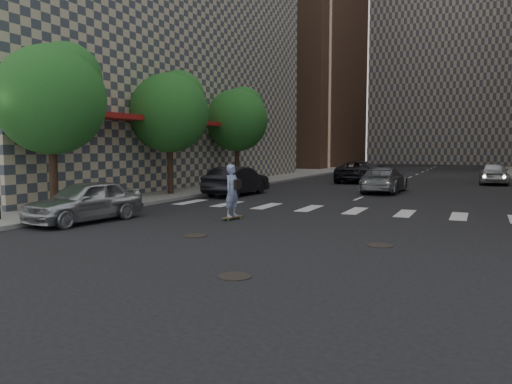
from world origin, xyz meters
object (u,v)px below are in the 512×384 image
at_px(skateboarder, 232,191).
at_px(traffic_car_b, 384,180).
at_px(traffic_car_a, 237,181).
at_px(tree_b, 172,109).
at_px(tree_c, 238,117).
at_px(traffic_car_e, 373,174).
at_px(tree_a, 54,95).
at_px(traffic_car_c, 358,171).
at_px(traffic_car_d, 494,173).
at_px(silver_sedan, 85,201).

relative_size(skateboarder, traffic_car_b, 0.39).
distance_m(skateboarder, traffic_car_a, 9.21).
height_order(tree_b, tree_c, same).
distance_m(traffic_car_a, traffic_car_e, 13.67).
xyz_separation_m(tree_a, traffic_car_c, (6.63, 22.86, -3.84)).
bearing_deg(traffic_car_d, skateboarder, 68.24).
distance_m(traffic_car_a, traffic_car_d, 19.71).
xyz_separation_m(skateboarder, traffic_car_c, (-0.30, 21.30, -0.25)).
relative_size(silver_sedan, traffic_car_a, 0.91).
relative_size(tree_a, skateboarder, 3.27).
relative_size(tree_c, silver_sedan, 1.51).
xyz_separation_m(silver_sedan, traffic_car_c, (4.17, 24.00, 0.06)).
height_order(skateboarder, traffic_car_e, skateboarder).
bearing_deg(tree_b, silver_sedan, -74.96).
height_order(tree_c, silver_sedan, tree_c).
height_order(traffic_car_b, traffic_car_d, traffic_car_d).
relative_size(skateboarder, traffic_car_e, 0.50).
bearing_deg(traffic_car_c, tree_b, 62.35).
bearing_deg(traffic_car_e, tree_c, 47.02).
bearing_deg(traffic_car_d, tree_c, 28.10).
bearing_deg(tree_b, skateboarder, -42.92).
bearing_deg(traffic_car_d, tree_b, 45.83).
height_order(traffic_car_a, traffic_car_e, traffic_car_a).
bearing_deg(tree_b, traffic_car_b, 34.91).
height_order(tree_b, silver_sedan, tree_b).
relative_size(traffic_car_a, traffic_car_e, 1.19).
xyz_separation_m(tree_c, traffic_car_b, (9.99, -1.03, -3.90)).
xyz_separation_m(tree_b, traffic_car_d, (15.95, 16.67, -3.85)).
distance_m(tree_a, skateboarder, 7.96).
bearing_deg(skateboarder, tree_a, -155.38).
distance_m(tree_a, traffic_car_e, 24.28).
bearing_deg(tree_a, traffic_car_a, 73.33).
bearing_deg(traffic_car_b, silver_sedan, 66.17).
relative_size(tree_a, traffic_car_c, 1.14).
height_order(skateboarder, traffic_car_d, skateboarder).
height_order(tree_a, tree_b, same).
bearing_deg(tree_b, traffic_car_a, 32.24).
relative_size(tree_a, traffic_car_d, 1.41).
distance_m(traffic_car_c, traffic_car_d, 9.50).
relative_size(traffic_car_c, traffic_car_d, 1.24).
distance_m(tree_a, tree_b, 8.00).
relative_size(traffic_car_a, traffic_car_b, 0.93).
height_order(tree_c, traffic_car_b, tree_c).
bearing_deg(skateboarder, traffic_car_c, 102.74).
bearing_deg(skateboarder, tree_c, 127.56).
bearing_deg(traffic_car_b, skateboarder, 78.37).
bearing_deg(traffic_car_b, tree_a, 57.52).
bearing_deg(traffic_car_d, silver_sedan, 61.96).
height_order(silver_sedan, traffic_car_b, traffic_car_b).
height_order(tree_b, traffic_car_e, tree_b).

